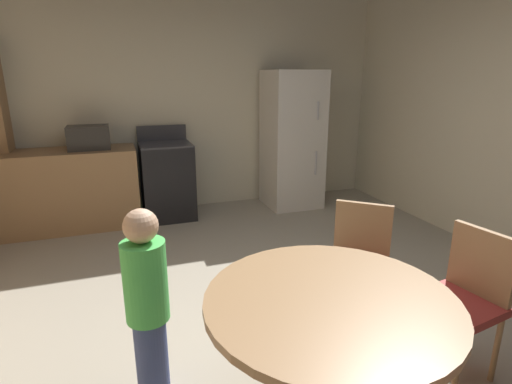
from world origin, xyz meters
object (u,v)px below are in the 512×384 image
Objects in this scene: oven_range at (167,180)px; person_child at (147,304)px; refrigerator at (292,140)px; dining_table at (329,329)px; microwave at (89,137)px; chair_northeast at (358,260)px; chair_east at (464,294)px.

oven_range is 1.01× the size of person_child.
dining_table is at bearing -111.68° from refrigerator.
oven_range is at bearing 0.25° from microwave.
person_child is at bearing -39.74° from chair_northeast.
chair_northeast is (0.92, -2.72, 0.03)m from oven_range.
oven_range reaches higher than person_child.
chair_east is (0.32, -0.58, 0.00)m from chair_northeast.
microwave reaches higher than chair_east.
dining_table is 0.98m from chair_northeast.
chair_east is at bearing 22.28° from person_child.
refrigerator is at bearing -1.89° from oven_range.
refrigerator reaches higher than person_child.
refrigerator reaches higher than dining_table.
oven_range is 1.26× the size of chair_northeast.
person_child reaches higher than dining_table.
person_child is (-0.47, -2.94, 0.11)m from oven_range.
oven_range is 1.26× the size of chair_east.
person_child is at bearing 145.81° from dining_table.
chair_east is (-0.39, -3.25, -0.38)m from refrigerator.
chair_east is at bearing -57.92° from microwave.
dining_table is 1.03× the size of person_child.
chair_northeast is 1.00× the size of chair_east.
refrigerator reaches higher than microwave.
microwave is 0.40× the size of person_child.
oven_range is at bearing 94.62° from dining_table.
person_child is at bearing -126.08° from refrigerator.
microwave is 0.51× the size of chair_northeast.
refrigerator is 3.59m from person_child.
dining_table is at bearing 0.00° from chair_east.
chair_northeast is 1.42m from person_child.
refrigerator is 3.30m from chair_east.
microwave reaches higher than oven_range.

